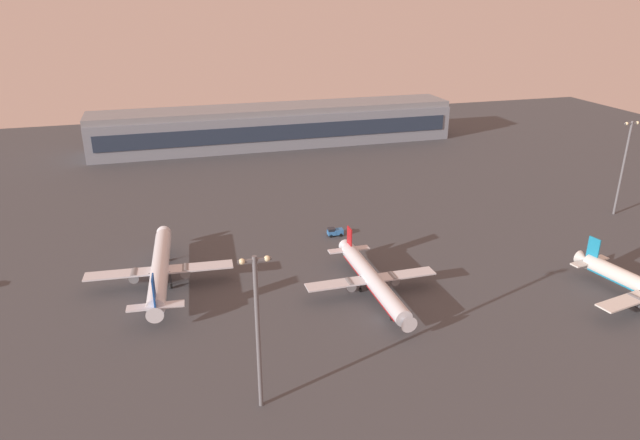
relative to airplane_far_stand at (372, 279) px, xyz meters
The scene contains 7 objects.
ground_plane 10.72m from the airplane_far_stand, 99.40° to the right, with size 416.00×416.00×0.00m, color #424449.
terminal_building 132.66m from the airplane_far_stand, 86.86° to the left, with size 149.47×22.40×16.40m.
airplane_far_stand is the anchor object (origin of this frame).
airplane_mid_apron 46.45m from the airplane_far_stand, 158.68° to the left, with size 31.84×40.87×10.48m.
maintenance_van 32.65m from the airplane_far_stand, 86.61° to the left, with size 4.26×2.25×2.25m.
apron_light_central 89.69m from the airplane_far_stand, 16.49° to the left, with size 4.80×0.90×27.41m.
apron_light_west 42.38m from the airplane_far_stand, 135.99° to the right, with size 4.80×0.90×25.94m.
Camera 1 is at (-39.09, -91.12, 60.65)m, focal length 32.18 mm.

